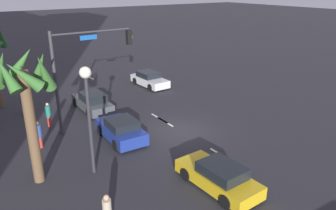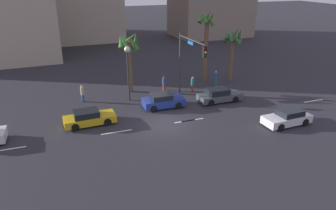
{
  "view_description": "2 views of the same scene",
  "coord_description": "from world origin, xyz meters",
  "px_view_note": "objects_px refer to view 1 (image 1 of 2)",
  "views": [
    {
      "loc": [
        -15.59,
        11.61,
        9.06
      ],
      "look_at": [
        0.91,
        0.4,
        1.62
      ],
      "focal_mm": 35.13,
      "sensor_mm": 36.0,
      "label": 1
    },
    {
      "loc": [
        -8.26,
        -23.21,
        11.83
      ],
      "look_at": [
        0.49,
        0.59,
        1.49
      ],
      "focal_mm": 34.24,
      "sensor_mm": 36.0,
      "label": 2
    }
  ],
  "objects_px": {
    "car_2": "(92,102)",
    "car_1": "(149,79)",
    "car_0": "(219,176)",
    "pedestrian_3": "(39,134)",
    "traffic_signal": "(83,62)",
    "pedestrian_1": "(48,114)",
    "pedestrian_2": "(23,102)",
    "streetlamp": "(88,100)",
    "car_4": "(121,130)",
    "palm_tree_1": "(26,89)"
  },
  "relations": [
    {
      "from": "car_4",
      "to": "car_1",
      "type": "bearing_deg",
      "value": -40.06
    },
    {
      "from": "pedestrian_1",
      "to": "car_1",
      "type": "bearing_deg",
      "value": -68.13
    },
    {
      "from": "car_4",
      "to": "car_2",
      "type": "bearing_deg",
      "value": -4.81
    },
    {
      "from": "pedestrian_3",
      "to": "car_4",
      "type": "bearing_deg",
      "value": -110.56
    },
    {
      "from": "car_1",
      "to": "car_2",
      "type": "relative_size",
      "value": 0.96
    },
    {
      "from": "pedestrian_1",
      "to": "car_0",
      "type": "bearing_deg",
      "value": -158.62
    },
    {
      "from": "car_0",
      "to": "pedestrian_3",
      "type": "relative_size",
      "value": 2.63
    },
    {
      "from": "streetlamp",
      "to": "pedestrian_3",
      "type": "height_order",
      "value": "streetlamp"
    },
    {
      "from": "car_2",
      "to": "traffic_signal",
      "type": "height_order",
      "value": "traffic_signal"
    },
    {
      "from": "pedestrian_2",
      "to": "car_0",
      "type": "bearing_deg",
      "value": -159.94
    },
    {
      "from": "traffic_signal",
      "to": "streetlamp",
      "type": "bearing_deg",
      "value": 161.14
    },
    {
      "from": "pedestrian_1",
      "to": "car_2",
      "type": "bearing_deg",
      "value": -70.03
    },
    {
      "from": "car_0",
      "to": "car_1",
      "type": "distance_m",
      "value": 16.82
    },
    {
      "from": "car_1",
      "to": "pedestrian_3",
      "type": "xyz_separation_m",
      "value": [
        -6.96,
        11.65,
        0.25
      ]
    },
    {
      "from": "pedestrian_1",
      "to": "car_4",
      "type": "bearing_deg",
      "value": -145.24
    },
    {
      "from": "pedestrian_1",
      "to": "pedestrian_2",
      "type": "xyz_separation_m",
      "value": [
        3.29,
        0.89,
        0.04
      ]
    },
    {
      "from": "car_1",
      "to": "streetlamp",
      "type": "distance_m",
      "value": 15.47
    },
    {
      "from": "pedestrian_3",
      "to": "car_0",
      "type": "bearing_deg",
      "value": -146.39
    },
    {
      "from": "car_0",
      "to": "traffic_signal",
      "type": "relative_size",
      "value": 0.67
    },
    {
      "from": "car_1",
      "to": "streetlamp",
      "type": "bearing_deg",
      "value": 138.03
    },
    {
      "from": "traffic_signal",
      "to": "pedestrian_2",
      "type": "bearing_deg",
      "value": 31.92
    },
    {
      "from": "streetlamp",
      "to": "pedestrian_1",
      "type": "xyz_separation_m",
      "value": [
        7.08,
        0.24,
        -3.03
      ]
    },
    {
      "from": "traffic_signal",
      "to": "streetlamp",
      "type": "xyz_separation_m",
      "value": [
        -5.52,
        1.89,
        -0.49
      ]
    },
    {
      "from": "car_0",
      "to": "streetlamp",
      "type": "bearing_deg",
      "value": 43.45
    },
    {
      "from": "pedestrian_3",
      "to": "streetlamp",
      "type": "bearing_deg",
      "value": -160.05
    },
    {
      "from": "streetlamp",
      "to": "car_1",
      "type": "bearing_deg",
      "value": -41.97
    },
    {
      "from": "car_1",
      "to": "pedestrian_1",
      "type": "distance_m",
      "value": 11.15
    },
    {
      "from": "car_4",
      "to": "traffic_signal",
      "type": "height_order",
      "value": "traffic_signal"
    },
    {
      "from": "car_4",
      "to": "pedestrian_1",
      "type": "distance_m",
      "value": 5.44
    },
    {
      "from": "car_2",
      "to": "traffic_signal",
      "type": "distance_m",
      "value": 4.96
    },
    {
      "from": "pedestrian_2",
      "to": "pedestrian_3",
      "type": "height_order",
      "value": "pedestrian_2"
    },
    {
      "from": "car_0",
      "to": "palm_tree_1",
      "type": "xyz_separation_m",
      "value": [
        5.28,
        6.79,
        4.11
      ]
    },
    {
      "from": "car_0",
      "to": "car_4",
      "type": "xyz_separation_m",
      "value": [
        7.17,
        1.46,
        0.04
      ]
    },
    {
      "from": "car_0",
      "to": "pedestrian_3",
      "type": "bearing_deg",
      "value": 33.61
    },
    {
      "from": "car_4",
      "to": "pedestrian_3",
      "type": "distance_m",
      "value": 4.71
    },
    {
      "from": "car_1",
      "to": "palm_tree_1",
      "type": "height_order",
      "value": "palm_tree_1"
    },
    {
      "from": "streetlamp",
      "to": "pedestrian_3",
      "type": "xyz_separation_m",
      "value": [
        4.27,
        1.55,
        -3.05
      ]
    },
    {
      "from": "car_0",
      "to": "palm_tree_1",
      "type": "bearing_deg",
      "value": 52.14
    },
    {
      "from": "traffic_signal",
      "to": "car_2",
      "type": "bearing_deg",
      "value": -27.0
    },
    {
      "from": "pedestrian_3",
      "to": "palm_tree_1",
      "type": "xyz_separation_m",
      "value": [
        -3.55,
        0.92,
        3.84
      ]
    },
    {
      "from": "car_1",
      "to": "pedestrian_3",
      "type": "bearing_deg",
      "value": 120.86
    },
    {
      "from": "car_1",
      "to": "car_4",
      "type": "relative_size",
      "value": 1.05
    },
    {
      "from": "pedestrian_2",
      "to": "car_4",
      "type": "bearing_deg",
      "value": -152.75
    },
    {
      "from": "streetlamp",
      "to": "pedestrian_2",
      "type": "xyz_separation_m",
      "value": [
        10.37,
        1.13,
        -2.99
      ]
    },
    {
      "from": "car_2",
      "to": "car_1",
      "type": "bearing_deg",
      "value": -67.14
    },
    {
      "from": "car_2",
      "to": "pedestrian_1",
      "type": "distance_m",
      "value": 3.82
    },
    {
      "from": "traffic_signal",
      "to": "palm_tree_1",
      "type": "bearing_deg",
      "value": 137.76
    },
    {
      "from": "traffic_signal",
      "to": "palm_tree_1",
      "type": "height_order",
      "value": "palm_tree_1"
    },
    {
      "from": "traffic_signal",
      "to": "palm_tree_1",
      "type": "relative_size",
      "value": 1.0
    },
    {
      "from": "traffic_signal",
      "to": "pedestrian_2",
      "type": "distance_m",
      "value": 6.69
    }
  ]
}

